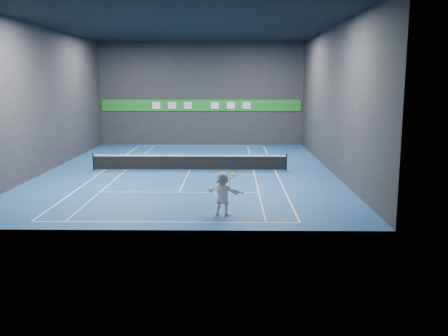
{
  "coord_description": "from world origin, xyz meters",
  "views": [
    {
      "loc": [
        2.71,
        -31.49,
        5.71
      ],
      "look_at": [
        2.33,
        -7.65,
        1.5
      ],
      "focal_mm": 40.0,
      "sensor_mm": 36.0,
      "label": 1
    }
  ],
  "objects_px": {
    "player": "(223,194)",
    "tennis_net": "(190,162)",
    "tennis_ball": "(213,153)",
    "tennis_racket": "(232,175)"
  },
  "relations": [
    {
      "from": "tennis_ball",
      "to": "tennis_racket",
      "type": "distance_m",
      "value": 1.23
    },
    {
      "from": "tennis_ball",
      "to": "tennis_racket",
      "type": "xyz_separation_m",
      "value": [
        0.79,
        -0.01,
        -0.95
      ]
    },
    {
      "from": "tennis_racket",
      "to": "player",
      "type": "bearing_deg",
      "value": -173.12
    },
    {
      "from": "tennis_ball",
      "to": "tennis_racket",
      "type": "height_order",
      "value": "tennis_ball"
    },
    {
      "from": "tennis_ball",
      "to": "tennis_net",
      "type": "distance_m",
      "value": 11.12
    },
    {
      "from": "tennis_ball",
      "to": "player",
      "type": "bearing_deg",
      "value": -8.75
    },
    {
      "from": "tennis_net",
      "to": "tennis_racket",
      "type": "distance_m",
      "value": 11.15
    },
    {
      "from": "player",
      "to": "tennis_net",
      "type": "height_order",
      "value": "player"
    },
    {
      "from": "tennis_ball",
      "to": "tennis_net",
      "type": "height_order",
      "value": "tennis_ball"
    },
    {
      "from": "tennis_ball",
      "to": "tennis_racket",
      "type": "relative_size",
      "value": 0.1
    }
  ]
}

